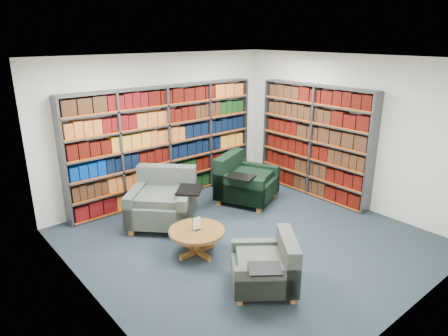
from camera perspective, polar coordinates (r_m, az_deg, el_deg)
room_shell at (r=5.98m, az=3.70°, el=1.77°), size 5.02×5.02×2.82m
bookshelf_back at (r=7.86m, az=-8.20°, el=3.44°), size 4.00×0.28×2.20m
bookshelf_right at (r=8.14m, az=12.76°, el=3.70°), size 0.28×2.50×2.20m
chair_teal_left at (r=6.98m, az=-8.59°, el=-4.80°), size 1.46×1.46×0.94m
chair_green_right at (r=7.82m, az=2.66°, el=-2.09°), size 1.35×1.32×0.91m
chair_teal_front at (r=5.28m, az=6.50°, el=-14.02°), size 1.11×1.11×0.72m
coffee_table at (r=5.99m, az=-3.90°, el=-9.49°), size 0.83×0.83×0.58m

